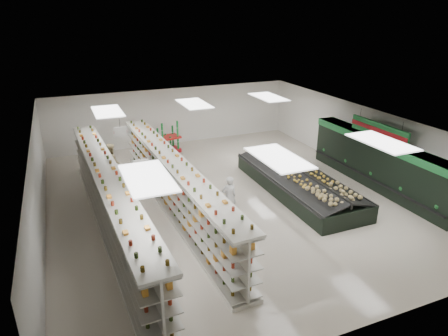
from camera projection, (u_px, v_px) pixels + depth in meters
name	position (u px, v px, depth m)	size (l,w,h in m)	color
floor	(227.00, 198.00, 16.66)	(16.00, 16.00, 0.00)	beige
ceiling	(227.00, 124.00, 15.47)	(14.00, 16.00, 0.02)	white
wall_back	(173.00, 116.00, 22.93)	(14.00, 0.02, 3.20)	white
wall_front	(362.00, 277.00, 9.21)	(14.00, 0.02, 3.20)	white
wall_left	(38.00, 190.00, 13.57)	(0.02, 16.00, 3.20)	white
wall_right	(365.00, 142.00, 18.56)	(0.02, 16.00, 3.20)	white
produce_wall_case	(379.00, 161.00, 17.24)	(0.93, 8.00, 2.20)	black
aisle_sign_near	(141.00, 166.00, 12.57)	(0.52, 0.06, 0.75)	white
aisle_sign_far	(120.00, 132.00, 16.00)	(0.52, 0.06, 0.75)	white
hortifruti_banner	(379.00, 130.00, 16.62)	(0.12, 3.20, 0.95)	#217C3A
gondola_left	(111.00, 204.00, 13.92)	(1.49, 12.65, 2.19)	silver
gondola_center	(174.00, 187.00, 15.32)	(1.40, 12.24, 2.12)	silver
produce_island	(298.00, 181.00, 17.08)	(2.55, 7.02, 1.05)	black
soda_endcap	(168.00, 139.00, 21.71)	(1.40, 1.08, 1.60)	#A21219
shopper_main	(229.00, 196.00, 14.96)	(0.59, 0.39, 1.61)	white
shopper_background	(112.00, 162.00, 18.12)	(0.85, 0.52, 1.75)	tan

